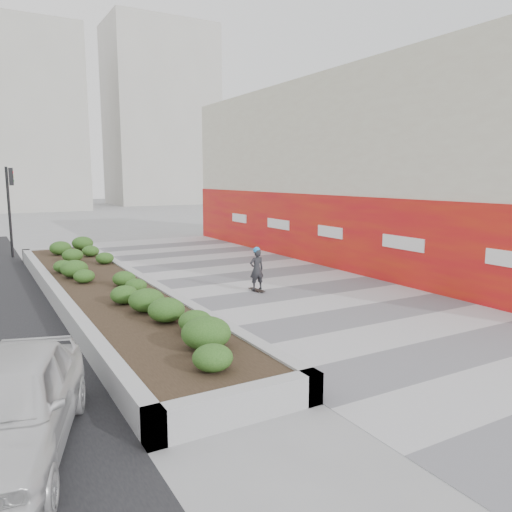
{
  "coord_description": "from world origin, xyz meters",
  "views": [
    {
      "loc": [
        -8.84,
        -8.21,
        3.74
      ],
      "look_at": [
        -0.6,
        6.2,
        1.1
      ],
      "focal_mm": 35.0,
      "sensor_mm": 36.0,
      "label": 1
    }
  ],
  "objects_px": {
    "planter": "(104,287)",
    "traffic_signal_near": "(10,198)",
    "skateboarder": "(257,269)",
    "car_white": "(5,407)"
  },
  "relations": [
    {
      "from": "traffic_signal_near",
      "to": "skateboarder",
      "type": "height_order",
      "value": "traffic_signal_near"
    },
    {
      "from": "planter",
      "to": "traffic_signal_near",
      "type": "height_order",
      "value": "traffic_signal_near"
    },
    {
      "from": "planter",
      "to": "traffic_signal_near",
      "type": "relative_size",
      "value": 4.29
    },
    {
      "from": "car_white",
      "to": "skateboarder",
      "type": "bearing_deg",
      "value": 58.95
    },
    {
      "from": "traffic_signal_near",
      "to": "skateboarder",
      "type": "bearing_deg",
      "value": -61.66
    },
    {
      "from": "planter",
      "to": "car_white",
      "type": "xyz_separation_m",
      "value": [
        -3.15,
        -8.15,
        0.3
      ]
    },
    {
      "from": "traffic_signal_near",
      "to": "skateboarder",
      "type": "distance_m",
      "value": 13.56
    },
    {
      "from": "planter",
      "to": "traffic_signal_near",
      "type": "distance_m",
      "value": 10.9
    },
    {
      "from": "traffic_signal_near",
      "to": "car_white",
      "type": "height_order",
      "value": "traffic_signal_near"
    },
    {
      "from": "skateboarder",
      "to": "traffic_signal_near",
      "type": "bearing_deg",
      "value": 112.05
    }
  ]
}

